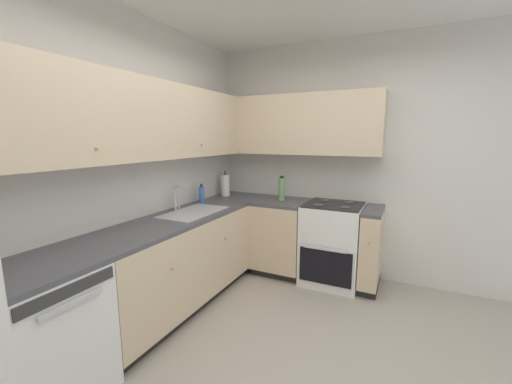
# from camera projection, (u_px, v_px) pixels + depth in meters

# --- Properties ---
(wall_back) EXTENTS (3.94, 0.05, 2.69)m
(wall_back) POSITION_uv_depth(u_px,v_px,m) (106.00, 171.00, 2.57)
(wall_back) COLOR silver
(wall_back) RESTS_ON ground_plane
(wall_right) EXTENTS (0.05, 3.45, 2.69)m
(wall_right) POSITION_uv_depth(u_px,v_px,m) (357.00, 162.00, 3.57)
(wall_right) COLOR silver
(wall_right) RESTS_ON ground_plane
(dishwasher) EXTENTS (0.60, 0.63, 0.85)m
(dishwasher) POSITION_uv_depth(u_px,v_px,m) (43.00, 338.00, 1.89)
(dishwasher) COLOR white
(dishwasher) RESTS_ON ground_plane
(lower_cabinets_back) EXTENTS (1.81, 0.62, 0.85)m
(lower_cabinets_back) POSITION_uv_depth(u_px,v_px,m) (176.00, 265.00, 2.96)
(lower_cabinets_back) COLOR beige
(lower_cabinets_back) RESTS_ON ground_plane
(countertop_back) EXTENTS (3.01, 0.60, 0.03)m
(countertop_back) POSITION_uv_depth(u_px,v_px,m) (174.00, 220.00, 2.88)
(countertop_back) COLOR #4C4C51
(countertop_back) RESTS_ON lower_cabinets_back
(lower_cabinets_right) EXTENTS (0.62, 1.41, 0.85)m
(lower_cabinets_right) POSITION_uv_depth(u_px,v_px,m) (301.00, 240.00, 3.67)
(lower_cabinets_right) COLOR beige
(lower_cabinets_right) RESTS_ON ground_plane
(countertop_right) EXTENTS (0.60, 1.41, 0.03)m
(countertop_right) POSITION_uv_depth(u_px,v_px,m) (302.00, 204.00, 3.59)
(countertop_right) COLOR #4C4C51
(countertop_right) RESTS_ON lower_cabinets_right
(oven_range) EXTENTS (0.68, 0.62, 1.03)m
(oven_range) POSITION_uv_depth(u_px,v_px,m) (333.00, 243.00, 3.52)
(oven_range) COLOR white
(oven_range) RESTS_ON ground_plane
(upper_cabinets_back) EXTENTS (2.69, 0.34, 0.67)m
(upper_cabinets_back) POSITION_uv_depth(u_px,v_px,m) (143.00, 120.00, 2.65)
(upper_cabinets_back) COLOR beige
(upper_cabinets_right) EXTENTS (0.32, 1.96, 0.67)m
(upper_cabinets_right) POSITION_uv_depth(u_px,v_px,m) (294.00, 125.00, 3.63)
(upper_cabinets_right) COLOR beige
(sink) EXTENTS (0.70, 0.40, 0.10)m
(sink) POSITION_uv_depth(u_px,v_px,m) (194.00, 216.00, 3.11)
(sink) COLOR #B7B7BC
(sink) RESTS_ON countertop_back
(faucet) EXTENTS (0.07, 0.16, 0.25)m
(faucet) POSITION_uv_depth(u_px,v_px,m) (177.00, 196.00, 3.17)
(faucet) COLOR silver
(faucet) RESTS_ON countertop_back
(soap_bottle) EXTENTS (0.06, 0.06, 0.21)m
(soap_bottle) POSITION_uv_depth(u_px,v_px,m) (202.00, 194.00, 3.56)
(soap_bottle) COLOR #3F72BF
(soap_bottle) RESTS_ON countertop_back
(paper_towel_roll) EXTENTS (0.11, 0.11, 0.33)m
(paper_towel_roll) POSITION_uv_depth(u_px,v_px,m) (225.00, 185.00, 3.97)
(paper_towel_roll) COLOR white
(paper_towel_roll) RESTS_ON countertop_back
(oil_bottle) EXTENTS (0.08, 0.08, 0.29)m
(oil_bottle) POSITION_uv_depth(u_px,v_px,m) (282.00, 189.00, 3.67)
(oil_bottle) COLOR #729E66
(oil_bottle) RESTS_ON countertop_right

